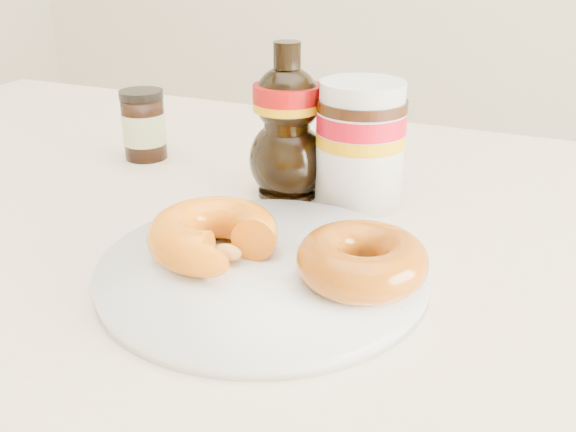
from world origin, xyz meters
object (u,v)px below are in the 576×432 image
at_px(dining_table, 229,308).
at_px(nutella_jar, 360,139).
at_px(donut_bitten, 213,235).
at_px(dark_jar, 144,126).
at_px(plate, 263,269).
at_px(donut_whole, 362,260).
at_px(syrup_bottle, 287,122).

relative_size(dining_table, nutella_jar, 10.93).
relative_size(donut_bitten, dark_jar, 1.26).
xyz_separation_m(plate, nutella_jar, (0.02, 0.18, 0.06)).
height_order(plate, dark_jar, dark_jar).
bearing_deg(plate, dining_table, 138.96).
bearing_deg(donut_bitten, donut_whole, -7.49).
distance_m(dining_table, plate, 0.13).
xyz_separation_m(dining_table, donut_bitten, (0.03, -0.07, 0.12)).
height_order(plate, donut_whole, donut_whole).
bearing_deg(donut_whole, dining_table, 159.63).
relative_size(syrup_bottle, dark_jar, 1.90).
xyz_separation_m(dining_table, donut_whole, (0.15, -0.06, 0.11)).
bearing_deg(dark_jar, dining_table, -37.64).
distance_m(donut_whole, nutella_jar, 0.19).
bearing_deg(dining_table, plate, -41.04).
bearing_deg(nutella_jar, syrup_bottle, -171.93).
bearing_deg(nutella_jar, plate, -96.27).
distance_m(plate, donut_whole, 0.09).
height_order(nutella_jar, syrup_bottle, syrup_bottle).
bearing_deg(syrup_bottle, plate, -72.03).
height_order(plate, nutella_jar, nutella_jar).
bearing_deg(donut_whole, plate, -176.95).
distance_m(plate, donut_bitten, 0.05).
bearing_deg(donut_whole, nutella_jar, 109.10).
distance_m(syrup_bottle, dark_jar, 0.22).
bearing_deg(donut_whole, syrup_bottle, 129.38).
height_order(syrup_bottle, dark_jar, syrup_bottle).
bearing_deg(donut_bitten, syrup_bottle, 82.53).
xyz_separation_m(donut_bitten, syrup_bottle, (-0.01, 0.18, 0.05)).
bearing_deg(nutella_jar, donut_whole, -70.90).
height_order(dining_table, dark_jar, dark_jar).
height_order(nutella_jar, dark_jar, nutella_jar).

